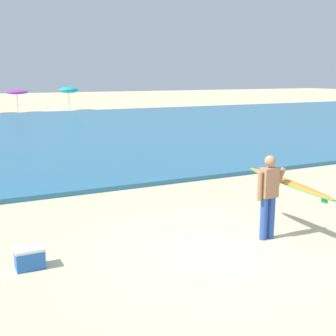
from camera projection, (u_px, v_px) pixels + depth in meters
ground_plane at (220, 250)px, 8.49m from camera, size 160.00×160.00×0.00m
sea at (35, 133)px, 25.16m from camera, size 120.00×28.00×0.14m
surfer_with_board at (277, 189)px, 8.95m from camera, size 0.92×2.57×1.73m
beach_umbrella_4 at (17, 92)px, 38.93m from camera, size 1.92×1.93×2.07m
beach_umbrella_5 at (69, 90)px, 41.40m from camera, size 1.79×1.80×2.20m
cooler_box at (30, 258)px, 7.65m from camera, size 0.49×0.35×0.37m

